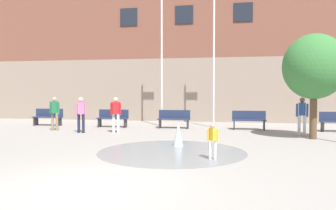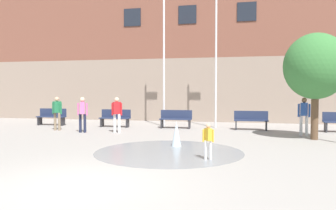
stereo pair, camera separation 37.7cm
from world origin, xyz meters
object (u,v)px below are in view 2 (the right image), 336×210
Objects in this scene: park_bench_under_left_flagpole at (176,119)px; child_running at (208,138)px; park_bench_far_left at (52,116)px; adult_watching at (82,112)px; teen_by_trashcan at (304,113)px; park_bench_left_of_flagpoles at (115,118)px; adult_in_red at (57,111)px; adult_near_bench at (117,112)px; flagpole_left at (164,50)px; park_bench_center at (251,120)px; street_tree_near_building at (316,67)px; flagpole_right at (217,49)px.

child_running is at bearing -72.54° from park_bench_under_left_flagpole.
park_bench_under_left_flagpole is (6.94, -0.05, 0.00)m from park_bench_far_left.
adult_watching is (-3.78, -2.56, 0.45)m from park_bench_under_left_flagpole.
adult_watching is at bearing 123.60° from teen_by_trashcan.
park_bench_far_left is 1.00× the size of park_bench_left_of_flagpoles.
adult_in_red reaches higher than park_bench_left_of_flagpoles.
flagpole_left reaches higher than adult_near_bench.
adult_near_bench is at bearing -134.26° from park_bench_under_left_flagpole.
teen_by_trashcan reaches higher than park_bench_under_left_flagpole.
street_tree_near_building is at bearing -50.47° from park_bench_center.
street_tree_near_building is (6.68, -3.44, -1.23)m from flagpole_left.
child_running is 9.25m from flagpole_left.
flagpole_left is (6.18, 0.71, 3.54)m from park_bench_far_left.
flagpole_left is 1.00× the size of flagpole_right.
flagpole_right reaches higher than adult_near_bench.
street_tree_near_building is at bearing -143.18° from teen_by_trashcan.
street_tree_near_building reaches higher than park_bench_left_of_flagpoles.
street_tree_near_building is at bearing -11.97° from park_bench_far_left.
park_bench_center is at bearing 129.53° from street_tree_near_building.
park_bench_far_left is 0.21× the size of flagpole_left.
adult_in_red is 1.00× the size of adult_watching.
adult_in_red is 1.64m from adult_watching.
flagpole_right is (4.20, 3.06, 3.08)m from adult_near_bench.
flagpole_right is at bearing 157.88° from park_bench_center.
adult_near_bench is 6.74m from child_running.
park_bench_under_left_flagpole is 3.66m from park_bench_center.
adult_in_red is 1.61× the size of child_running.
flagpole_right is (5.16, 0.84, 3.54)m from park_bench_left_of_flagpoles.
child_running is (2.29, -7.28, 0.10)m from park_bench_under_left_flagpole.
street_tree_near_building reaches higher than adult_near_bench.
street_tree_near_building is at bearing -15.89° from park_bench_left_of_flagpoles.
park_bench_center is 2.69m from teen_by_trashcan.
street_tree_near_building reaches higher than teen_by_trashcan.
street_tree_near_building reaches higher than adult_watching.
flagpole_right is at bearing 144.95° from adult_in_red.
teen_by_trashcan is at bearing -7.26° from park_bench_far_left.
adult_in_red is 0.21× the size of flagpole_right.
flagpole_left is at bearing 18.95° from park_bench_left_of_flagpoles.
flagpole_right is (7.30, 2.82, 3.08)m from adult_in_red.
park_bench_far_left is at bearing 179.61° from park_bench_under_left_flagpole.
adult_near_bench reaches higher than park_bench_center.
adult_watching is (1.56, -0.50, 0.00)m from adult_in_red.
flagpole_left is at bearing 6.54° from park_bench_far_left.
adult_in_red is at bearing 47.50° from adult_watching.
adult_in_red is 11.43m from street_tree_near_building.
adult_near_bench is at bearing -143.95° from flagpole_right.
adult_watching reaches higher than park_bench_center.
teen_by_trashcan reaches higher than child_running.
street_tree_near_building reaches higher than park_bench_under_left_flagpole.
adult_watching is 1.61× the size of child_running.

